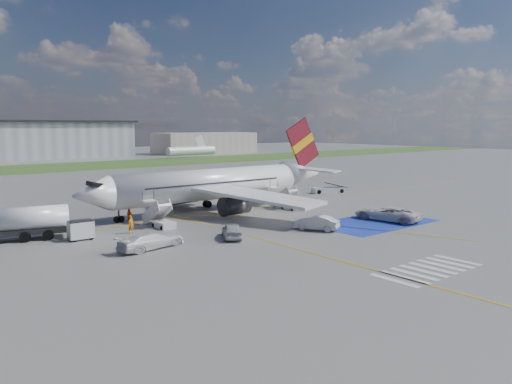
% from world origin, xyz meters
% --- Properties ---
extents(ground, '(400.00, 400.00, 0.00)m').
position_xyz_m(ground, '(0.00, 0.00, 0.00)').
color(ground, '#60605E').
rests_on(ground, ground).
extents(grass_strip, '(400.00, 30.00, 0.01)m').
position_xyz_m(grass_strip, '(0.00, 95.00, 0.01)').
color(grass_strip, '#2D4C1E').
rests_on(grass_strip, ground).
extents(taxiway_line_main, '(120.00, 0.20, 0.01)m').
position_xyz_m(taxiway_line_main, '(0.00, 12.00, 0.01)').
color(taxiway_line_main, gold).
rests_on(taxiway_line_main, ground).
extents(taxiway_line_cross, '(0.20, 60.00, 0.01)m').
position_xyz_m(taxiway_line_cross, '(-5.00, -10.00, 0.01)').
color(taxiway_line_cross, gold).
rests_on(taxiway_line_cross, ground).
extents(taxiway_line_diag, '(20.71, 56.45, 0.01)m').
position_xyz_m(taxiway_line_diag, '(0.00, 12.00, 0.01)').
color(taxiway_line_diag, gold).
rests_on(taxiway_line_diag, ground).
extents(staging_box, '(14.00, 8.00, 0.01)m').
position_xyz_m(staging_box, '(10.00, -4.00, 0.01)').
color(staging_box, '#1B32A3').
rests_on(staging_box, ground).
extents(crosswalk, '(9.00, 4.00, 0.01)m').
position_xyz_m(crosswalk, '(-1.80, -18.00, 0.01)').
color(crosswalk, silver).
rests_on(crosswalk, ground).
extents(terminal_centre, '(48.00, 18.00, 12.00)m').
position_xyz_m(terminal_centre, '(20.00, 135.00, 6.00)').
color(terminal_centre, gray).
rests_on(terminal_centre, ground).
extents(terminal_east, '(40.00, 16.00, 8.00)m').
position_xyz_m(terminal_east, '(75.00, 128.00, 4.00)').
color(terminal_east, gray).
rests_on(terminal_east, ground).
extents(airliner, '(36.81, 32.95, 11.92)m').
position_xyz_m(airliner, '(1.51, 14.00, 3.39)').
color(airliner, silver).
rests_on(airliner, ground).
extents(airstairs_fwd, '(1.90, 5.20, 3.60)m').
position_xyz_m(airstairs_fwd, '(-9.50, 8.70, 0.62)').
color(airstairs_fwd, silver).
rests_on(airstairs_fwd, ground).
extents(airstairs_aft, '(1.90, 5.20, 3.60)m').
position_xyz_m(airstairs_aft, '(9.00, 8.70, 0.62)').
color(airstairs_aft, silver).
rests_on(airstairs_aft, ground).
extents(fuel_tanker, '(9.51, 4.67, 3.14)m').
position_xyz_m(fuel_tanker, '(-23.05, 11.84, 1.32)').
color(fuel_tanker, black).
rests_on(fuel_tanker, ground).
extents(gpu_cart, '(2.33, 1.58, 1.87)m').
position_xyz_m(gpu_cart, '(-18.31, 8.35, 0.84)').
color(gpu_cart, silver).
rests_on(gpu_cart, ground).
extents(belt_loader, '(5.84, 3.73, 1.70)m').
position_xyz_m(belt_loader, '(24.63, 16.23, 0.42)').
color(belt_loader, silver).
rests_on(belt_loader, ground).
extents(car_silver_a, '(3.74, 4.64, 1.49)m').
position_xyz_m(car_silver_a, '(-6.83, -0.16, 0.74)').
color(car_silver_a, '#B5B7BC').
rests_on(car_silver_a, ground).
extents(car_silver_b, '(3.57, 4.83, 1.52)m').
position_xyz_m(car_silver_b, '(2.14, -2.67, 0.76)').
color(car_silver_b, silver).
rests_on(car_silver_b, ground).
extents(van_white_a, '(3.48, 6.12, 2.17)m').
position_xyz_m(van_white_a, '(12.19, -4.11, 1.09)').
color(van_white_a, silver).
rests_on(van_white_a, ground).
extents(van_white_b, '(5.20, 2.85, 1.93)m').
position_xyz_m(van_white_b, '(-14.74, 1.05, 0.96)').
color(van_white_b, silver).
rests_on(van_white_b, ground).
extents(crew_fwd, '(0.76, 0.63, 1.79)m').
position_xyz_m(crew_fwd, '(-13.36, 8.04, 0.89)').
color(crew_fwd, orange).
rests_on(crew_fwd, ground).
extents(crew_nose, '(0.86, 0.93, 1.53)m').
position_xyz_m(crew_nose, '(-10.85, 13.79, 0.76)').
color(crew_nose, '#FF620D').
rests_on(crew_nose, ground).
extents(crew_aft, '(0.79, 1.17, 1.84)m').
position_xyz_m(crew_aft, '(9.02, 6.66, 0.92)').
color(crew_aft, orange).
rests_on(crew_aft, ground).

